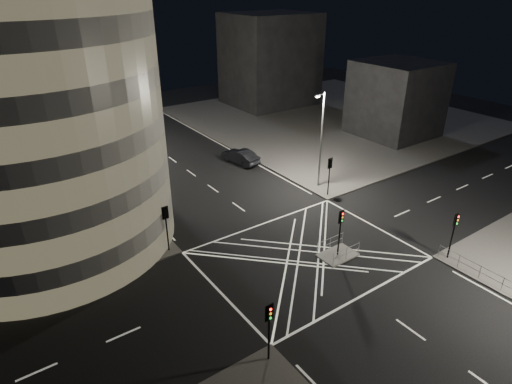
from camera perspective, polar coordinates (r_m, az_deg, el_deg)
ground at (r=34.93m, az=6.70°, el=-8.36°), size 120.00×120.00×0.00m
sidewalk_far_right at (r=71.17m, az=10.11°, el=9.82°), size 42.00×42.00×0.15m
central_island at (r=35.20m, az=10.81°, el=-8.25°), size 3.00×2.00×0.15m
building_right_far at (r=77.20m, az=1.86°, el=17.24°), size 14.00×12.00×15.00m
building_right_near at (r=63.66m, az=18.17°, el=11.74°), size 10.00×10.00×10.00m
building_far_end at (r=81.31m, az=-24.63°, el=16.44°), size 18.00×8.00×18.00m
tree_a at (r=34.86m, az=-16.21°, el=-0.47°), size 4.98×4.98×7.40m
tree_b at (r=40.17m, az=-19.16°, el=2.60°), size 4.15×4.15×6.85m
tree_c at (r=45.59m, az=-21.46°, el=5.19°), size 3.99×3.99×6.90m
tree_d at (r=50.96m, az=-23.40°, el=7.87°), size 4.54×4.54×7.97m
tree_e at (r=56.84m, az=-24.71°, el=8.60°), size 4.52×4.52×7.23m
traffic_signal_fl at (r=34.32m, az=-11.93°, el=-3.73°), size 0.55×0.22×4.00m
traffic_signal_nl at (r=24.59m, az=1.76°, el=-16.94°), size 0.55×0.22×4.00m
traffic_signal_fr at (r=43.24m, az=9.79°, el=2.96°), size 0.55×0.22×4.00m
traffic_signal_nr at (r=36.01m, az=24.94°, el=-4.30°), size 0.55×0.22×4.00m
traffic_signal_island at (r=33.69m, az=11.21°, el=-4.26°), size 0.55×0.22×4.00m
street_lamp_left_near at (r=37.41m, az=-16.45°, el=2.83°), size 1.25×0.25×10.00m
street_lamp_left_far at (r=53.98m, az=-23.07°, el=8.92°), size 1.25×0.25×10.00m
street_lamp_right_far at (r=44.18m, az=8.66°, el=7.21°), size 1.25×0.25×10.00m
railing_island_south at (r=34.36m, az=11.96°, el=-8.06°), size 2.80×0.06×1.10m
railing_island_north at (r=35.37m, az=9.86°, el=-6.76°), size 2.80×0.06×1.10m
sedan at (r=51.60m, az=-2.11°, el=4.78°), size 2.68×5.42×1.71m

